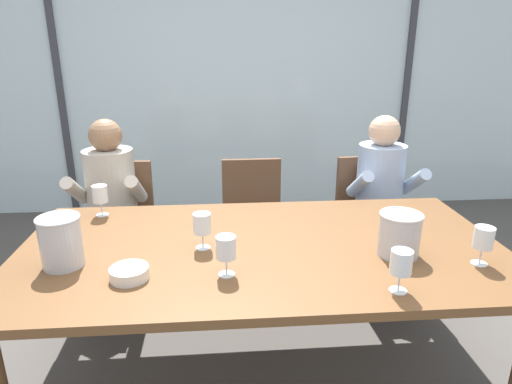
{
  "coord_description": "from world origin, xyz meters",
  "views": [
    {
      "loc": [
        -0.18,
        -1.92,
        1.66
      ],
      "look_at": [
        0.0,
        0.35,
        0.89
      ],
      "focal_mm": 31.11,
      "sensor_mm": 36.0,
      "label": 1
    }
  ],
  "objects_px": {
    "chair_near_curtain": "(121,216)",
    "wine_glass_center_pour": "(226,249)",
    "dining_table": "(262,257)",
    "wine_glass_near_bucket": "(401,263)",
    "person_pale_blue_shirt": "(383,192)",
    "wine_glass_by_left_taster": "(100,195)",
    "ice_bucket_primary": "(400,234)",
    "tasting_bowl": "(129,273)",
    "wine_glass_by_right_taster": "(483,239)",
    "ice_bucket_secondary": "(61,241)",
    "chair_left_of_center": "(253,213)",
    "chair_center": "(368,209)",
    "wine_glass_spare_empty": "(202,225)",
    "person_beige_jumper": "(109,200)"
  },
  "relations": [
    {
      "from": "dining_table",
      "to": "wine_glass_near_bucket",
      "type": "bearing_deg",
      "value": -42.81
    },
    {
      "from": "dining_table",
      "to": "wine_glass_by_left_taster",
      "type": "bearing_deg",
      "value": 151.91
    },
    {
      "from": "wine_glass_near_bucket",
      "to": "wine_glass_by_left_taster",
      "type": "bearing_deg",
      "value": 145.91
    },
    {
      "from": "person_beige_jumper",
      "to": "tasting_bowl",
      "type": "xyz_separation_m",
      "value": [
        0.35,
        -1.14,
        0.08
      ]
    },
    {
      "from": "wine_glass_near_bucket",
      "to": "wine_glass_spare_empty",
      "type": "distance_m",
      "value": 0.89
    },
    {
      "from": "person_beige_jumper",
      "to": "wine_glass_near_bucket",
      "type": "distance_m",
      "value": 1.94
    },
    {
      "from": "chair_left_of_center",
      "to": "chair_center",
      "type": "distance_m",
      "value": 0.84
    },
    {
      "from": "chair_left_of_center",
      "to": "wine_glass_spare_empty",
      "type": "height_order",
      "value": "wine_glass_spare_empty"
    },
    {
      "from": "chair_left_of_center",
      "to": "person_pale_blue_shirt",
      "type": "distance_m",
      "value": 0.91
    },
    {
      "from": "ice_bucket_secondary",
      "to": "wine_glass_spare_empty",
      "type": "distance_m",
      "value": 0.61
    },
    {
      "from": "chair_center",
      "to": "wine_glass_by_left_taster",
      "type": "xyz_separation_m",
      "value": [
        -1.72,
        -0.55,
        0.35
      ]
    },
    {
      "from": "ice_bucket_primary",
      "to": "wine_glass_near_bucket",
      "type": "relative_size",
      "value": 1.15
    },
    {
      "from": "wine_glass_by_left_taster",
      "to": "wine_glass_by_right_taster",
      "type": "xyz_separation_m",
      "value": [
        1.79,
        -0.72,
        -0.0
      ]
    },
    {
      "from": "wine_glass_by_left_taster",
      "to": "wine_glass_by_right_taster",
      "type": "height_order",
      "value": "same"
    },
    {
      "from": "chair_near_curtain",
      "to": "wine_glass_near_bucket",
      "type": "bearing_deg",
      "value": -43.56
    },
    {
      "from": "dining_table",
      "to": "wine_glass_by_right_taster",
      "type": "bearing_deg",
      "value": -15.99
    },
    {
      "from": "dining_table",
      "to": "chair_center",
      "type": "relative_size",
      "value": 2.6
    },
    {
      "from": "ice_bucket_secondary",
      "to": "wine_glass_by_left_taster",
      "type": "relative_size",
      "value": 1.3
    },
    {
      "from": "ice_bucket_secondary",
      "to": "wine_glass_center_pour",
      "type": "relative_size",
      "value": 1.3
    },
    {
      "from": "dining_table",
      "to": "ice_bucket_secondary",
      "type": "height_order",
      "value": "ice_bucket_secondary"
    },
    {
      "from": "chair_left_of_center",
      "to": "tasting_bowl",
      "type": "distance_m",
      "value": 1.42
    },
    {
      "from": "dining_table",
      "to": "wine_glass_near_bucket",
      "type": "distance_m",
      "value": 0.69
    },
    {
      "from": "chair_center",
      "to": "ice_bucket_secondary",
      "type": "relative_size",
      "value": 3.88
    },
    {
      "from": "chair_near_curtain",
      "to": "wine_glass_center_pour",
      "type": "distance_m",
      "value": 1.5
    },
    {
      "from": "tasting_bowl",
      "to": "ice_bucket_primary",
      "type": "bearing_deg",
      "value": 6.06
    },
    {
      "from": "ice_bucket_secondary",
      "to": "wine_glass_by_left_taster",
      "type": "bearing_deg",
      "value": 88.24
    },
    {
      "from": "wine_glass_center_pour",
      "to": "wine_glass_near_bucket",
      "type": "bearing_deg",
      "value": -15.26
    },
    {
      "from": "ice_bucket_primary",
      "to": "tasting_bowl",
      "type": "xyz_separation_m",
      "value": [
        -1.18,
        -0.13,
        -0.08
      ]
    },
    {
      "from": "person_pale_blue_shirt",
      "to": "wine_glass_by_left_taster",
      "type": "distance_m",
      "value": 1.82
    },
    {
      "from": "chair_center",
      "to": "wine_glass_spare_empty",
      "type": "bearing_deg",
      "value": -145.07
    },
    {
      "from": "chair_center",
      "to": "wine_glass_spare_empty",
      "type": "xyz_separation_m",
      "value": [
        -1.15,
        -1.02,
        0.34
      ]
    },
    {
      "from": "chair_near_curtain",
      "to": "wine_glass_spare_empty",
      "type": "distance_m",
      "value": 1.23
    },
    {
      "from": "person_pale_blue_shirt",
      "to": "wine_glass_by_left_taster",
      "type": "height_order",
      "value": "person_pale_blue_shirt"
    },
    {
      "from": "person_pale_blue_shirt",
      "to": "tasting_bowl",
      "type": "distance_m",
      "value": 1.87
    },
    {
      "from": "chair_left_of_center",
      "to": "wine_glass_center_pour",
      "type": "bearing_deg",
      "value": -99.35
    },
    {
      "from": "ice_bucket_secondary",
      "to": "person_pale_blue_shirt",
      "type": "bearing_deg",
      "value": 29.13
    },
    {
      "from": "wine_glass_near_bucket",
      "to": "ice_bucket_secondary",
      "type": "bearing_deg",
      "value": 166.76
    },
    {
      "from": "person_beige_jumper",
      "to": "wine_glass_by_left_taster",
      "type": "height_order",
      "value": "person_beige_jumper"
    },
    {
      "from": "person_beige_jumper",
      "to": "wine_glass_by_left_taster",
      "type": "bearing_deg",
      "value": -80.96
    },
    {
      "from": "chair_center",
      "to": "ice_bucket_secondary",
      "type": "height_order",
      "value": "ice_bucket_secondary"
    },
    {
      "from": "tasting_bowl",
      "to": "wine_glass_spare_empty",
      "type": "relative_size",
      "value": 0.92
    },
    {
      "from": "person_beige_jumper",
      "to": "ice_bucket_secondary",
      "type": "bearing_deg",
      "value": -87.02
    },
    {
      "from": "ice_bucket_primary",
      "to": "dining_table",
      "type": "bearing_deg",
      "value": 166.41
    },
    {
      "from": "chair_center",
      "to": "wine_glass_spare_empty",
      "type": "relative_size",
      "value": 5.07
    },
    {
      "from": "dining_table",
      "to": "wine_glass_by_right_taster",
      "type": "relative_size",
      "value": 13.2
    },
    {
      "from": "dining_table",
      "to": "person_pale_blue_shirt",
      "type": "relative_size",
      "value": 1.91
    },
    {
      "from": "ice_bucket_secondary",
      "to": "person_beige_jumper",
      "type": "bearing_deg",
      "value": 92.45
    },
    {
      "from": "chair_center",
      "to": "person_pale_blue_shirt",
      "type": "bearing_deg",
      "value": -79.11
    },
    {
      "from": "chair_near_curtain",
      "to": "wine_glass_spare_empty",
      "type": "relative_size",
      "value": 5.07
    },
    {
      "from": "wine_glass_by_left_taster",
      "to": "wine_glass_center_pour",
      "type": "xyz_separation_m",
      "value": [
        0.68,
        -0.73,
        -0.0
      ]
    }
  ]
}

